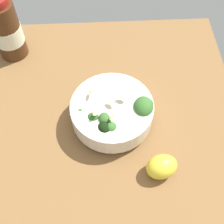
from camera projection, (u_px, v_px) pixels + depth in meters
The scene contains 4 objects.
ground_plane at pixel (97, 125), 66.98cm from camera, with size 64.05×64.05×3.24cm, color brown.
bowl_of_broccoli at pixel (114, 113), 62.15cm from camera, with size 17.19×17.89×8.17cm.
lemon_wedge at pixel (162, 167), 57.24cm from camera, with size 6.13×4.67×5.11cm, color yellow.
bottle_tall at pixel (6, 30), 70.29cm from camera, with size 7.07×7.07×16.40cm.
Camera 1 is at (-33.48, -1.57, 56.53)cm, focal length 47.91 mm.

